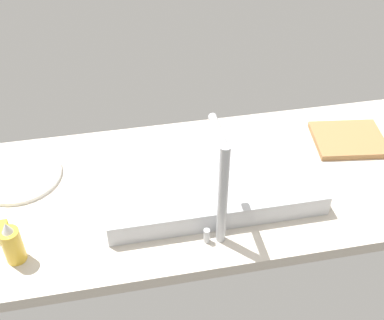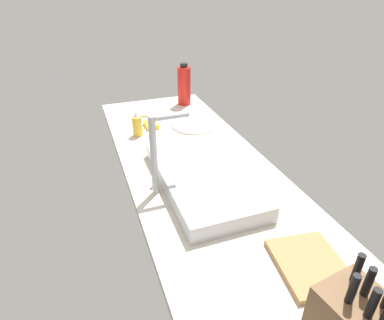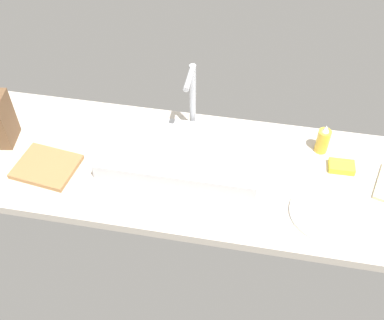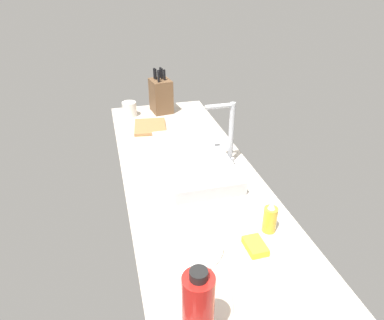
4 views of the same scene
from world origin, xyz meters
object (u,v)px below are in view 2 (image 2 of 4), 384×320
(sink_basin, at_px, (202,178))
(dinner_plate, at_px, (194,124))
(soap_bottle, at_px, (137,125))
(dish_towel, at_px, (153,109))
(cutting_board, at_px, (310,264))
(dish_sponge, at_px, (151,125))
(water_bottle, at_px, (184,85))
(faucet, at_px, (157,149))

(sink_basin, height_order, dinner_plate, sink_basin)
(soap_bottle, distance_m, dish_towel, 0.33)
(cutting_board, xyz_separation_m, dish_towel, (1.26, 0.12, -0.00))
(cutting_board, relative_size, soap_bottle, 1.71)
(sink_basin, bearing_deg, dish_sponge, 5.65)
(sink_basin, bearing_deg, dish_towel, -0.52)
(water_bottle, bearing_deg, dinner_plate, 170.95)
(sink_basin, xyz_separation_m, soap_bottle, (0.50, 0.14, 0.02))
(faucet, height_order, dish_towel, faucet)
(faucet, height_order, soap_bottle, faucet)
(dinner_plate, height_order, dish_sponge, dish_sponge)
(cutting_board, distance_m, dish_sponge, 1.06)
(sink_basin, height_order, faucet, faucet)
(water_bottle, xyz_separation_m, dish_towel, (-0.04, 0.20, -0.11))
(cutting_board, distance_m, soap_bottle, 1.00)
(dish_sponge, bearing_deg, dinner_plate, -104.73)
(soap_bottle, distance_m, water_bottle, 0.49)
(cutting_board, xyz_separation_m, dinner_plate, (0.98, -0.03, -0.00))
(faucet, distance_m, soap_bottle, 0.50)
(sink_basin, distance_m, dish_towel, 0.79)
(dish_towel, bearing_deg, cutting_board, -174.36)
(water_bottle, distance_m, dinner_plate, 0.34)
(soap_bottle, height_order, dinner_plate, soap_bottle)
(water_bottle, xyz_separation_m, dish_sponge, (-0.26, 0.27, -0.10))
(water_bottle, bearing_deg, faucet, 155.82)
(sink_basin, relative_size, faucet, 1.93)
(soap_bottle, bearing_deg, dinner_plate, -86.94)
(dinner_plate, bearing_deg, cutting_board, 178.38)
(sink_basin, relative_size, dish_towel, 2.85)
(cutting_board, distance_m, water_bottle, 1.30)
(cutting_board, bearing_deg, sink_basin, 15.75)
(water_bottle, relative_size, dinner_plate, 1.01)
(water_bottle, relative_size, dish_towel, 1.21)
(dish_towel, bearing_deg, dinner_plate, -151.11)
(sink_basin, height_order, cutting_board, sink_basin)
(sink_basin, relative_size, dinner_plate, 2.39)
(cutting_board, relative_size, dish_sponge, 2.34)
(sink_basin, relative_size, soap_bottle, 4.62)
(soap_bottle, relative_size, water_bottle, 0.51)
(water_bottle, distance_m, dish_sponge, 0.39)
(cutting_board, height_order, dinner_plate, cutting_board)
(sink_basin, distance_m, water_bottle, 0.86)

